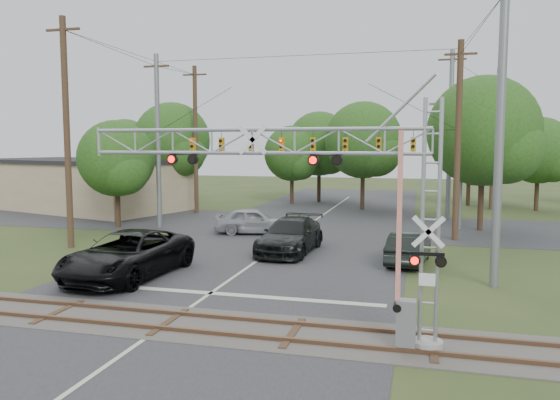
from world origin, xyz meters
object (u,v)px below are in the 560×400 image
(traffic_signal_span, at_px, (311,143))
(sedan_silver, at_px, (254,221))
(pickup_black, at_px, (128,255))
(commercial_building, at_px, (82,184))
(car_dark, at_px, (290,236))
(streetlight, at_px, (459,158))
(crossing_gantry, at_px, (318,194))

(traffic_signal_span, bearing_deg, sedan_silver, -166.01)
(pickup_black, distance_m, commercial_building, 27.37)
(car_dark, relative_size, sedan_silver, 1.25)
(pickup_black, relative_size, streetlight, 0.82)
(crossing_gantry, bearing_deg, car_dark, 106.96)
(streetlight, bearing_deg, pickup_black, -129.35)
(crossing_gantry, bearing_deg, commercial_building, 134.20)
(traffic_signal_span, relative_size, streetlight, 2.28)
(streetlight, bearing_deg, traffic_signal_span, -154.11)
(pickup_black, relative_size, car_dark, 1.14)
(crossing_gantry, relative_size, commercial_building, 0.51)
(crossing_gantry, distance_m, car_dark, 13.31)
(crossing_gantry, bearing_deg, streetlight, 77.42)
(pickup_black, xyz_separation_m, streetlight, (14.20, 17.32, 3.77))
(crossing_gantry, bearing_deg, sedan_silver, 112.75)
(crossing_gantry, height_order, pickup_black, crossing_gantry)
(car_dark, relative_size, commercial_building, 0.30)
(pickup_black, xyz_separation_m, car_dark, (5.37, 6.91, -0.08))
(pickup_black, distance_m, car_dark, 8.75)
(traffic_signal_span, bearing_deg, car_dark, -88.37)
(traffic_signal_span, bearing_deg, pickup_black, -111.86)
(pickup_black, bearing_deg, streetlight, 53.40)
(commercial_building, bearing_deg, crossing_gantry, -29.13)
(pickup_black, bearing_deg, traffic_signal_span, 70.89)
(car_dark, distance_m, streetlight, 14.18)
(traffic_signal_span, relative_size, pickup_black, 2.79)
(commercial_building, height_order, streetlight, streetlight)
(car_dark, distance_m, sedan_silver, 6.30)
(traffic_signal_span, relative_size, commercial_building, 0.94)
(car_dark, bearing_deg, traffic_signal_span, 94.16)
(pickup_black, bearing_deg, car_dark, 54.93)
(car_dark, height_order, commercial_building, commercial_building)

